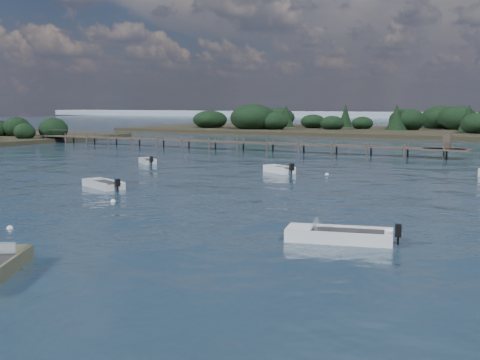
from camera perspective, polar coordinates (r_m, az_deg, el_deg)
The scene contains 11 objects.
ground at distance 82.15m, azimuth 17.64°, elevation 2.74°, with size 400.00×400.00×0.00m, color #162634.
dinghy_mid_white_a at distance 26.86m, azimuth 9.33°, elevation -5.42°, with size 5.04×2.79×1.16m.
dinghy_mid_grey at distance 44.21m, azimuth -12.84°, elevation -0.53°, with size 4.23×2.82×1.06m.
tender_far_white at distance 52.52m, azimuth 3.74°, elevation 0.88°, with size 3.45×2.57×1.20m.
tender_far_grey at distance 61.27m, azimuth -8.76°, elevation 1.70°, with size 3.00×2.75×1.05m.
buoy_b at distance 28.41m, azimuth 13.61°, elevation -5.14°, with size 0.32×0.32×0.32m, color silver.
buoy_c at distance 37.83m, azimuth -11.94°, elevation -2.02°, with size 0.32×0.32×0.32m, color silver.
buoy_e at distance 51.53m, azimuth 8.24°, elevation 0.50°, with size 0.32×0.32×0.32m, color silver.
buoy_extra_a at distance 31.17m, azimuth -20.98°, elevation -4.33°, with size 0.32×0.32×0.32m, color silver.
jetty at distance 78.09m, azimuth 0.02°, elevation 3.58°, with size 64.50×3.20×3.40m.
distant_haze at distance 271.83m, azimuth 5.78°, elevation 5.97°, with size 280.00×20.00×2.40m, color #8D9EAE.
Camera 1 is at (15.53, -20.44, 6.00)m, focal length 45.00 mm.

